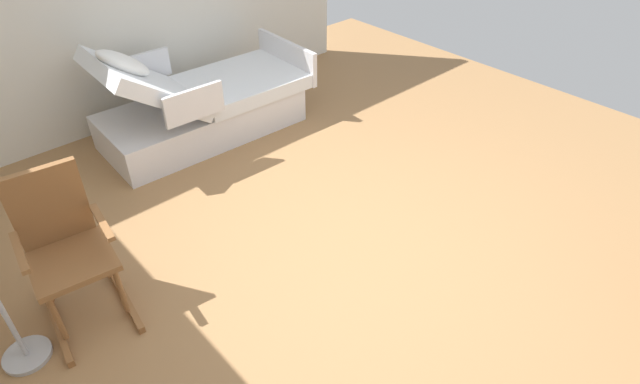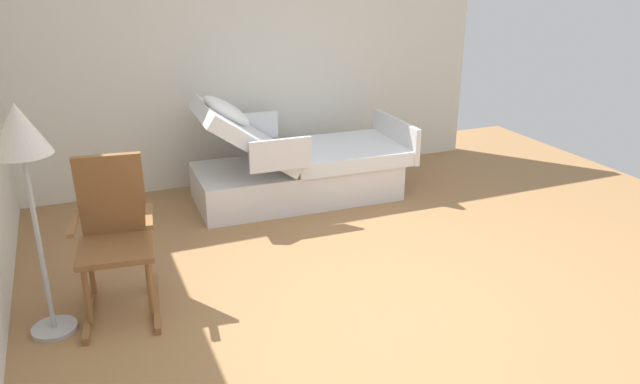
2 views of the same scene
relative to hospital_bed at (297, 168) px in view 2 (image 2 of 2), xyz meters
name	(u,v)px [view 2 (image 2 of 2)]	position (x,y,z in m)	size (l,w,h in m)	color
ground_plane	(398,313)	(-2.23, 0.13, -0.31)	(7.43, 7.43, 0.00)	#9E7247
side_wall	(256,50)	(0.79, 0.13, 1.04)	(0.10, 5.00, 2.70)	silver
hospital_bed	(297,168)	(0.00, 0.00, 0.00)	(1.07, 2.09, 1.13)	silver
rocking_chair	(115,237)	(-1.39, 1.81, 0.19)	(0.81, 0.56, 1.05)	brown
floor_lamp	(21,146)	(-1.56, 2.25, 0.92)	(0.34, 0.34, 1.48)	#B2B5BA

